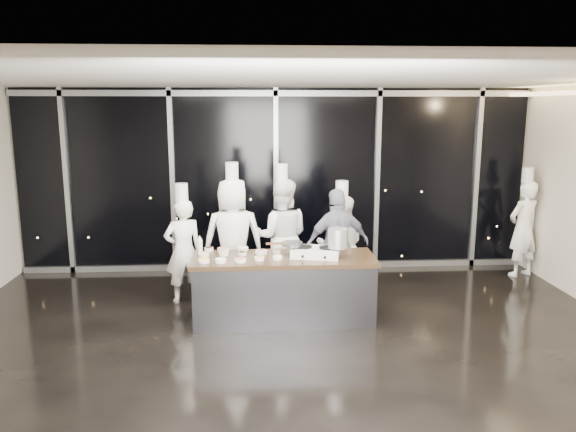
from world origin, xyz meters
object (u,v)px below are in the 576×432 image
Objects in this scene: frying_pan at (291,244)px; stock_pot at (338,238)px; chef_center at (282,236)px; chef_left at (233,238)px; chef_far_left at (184,249)px; chef_right at (341,245)px; guest at (338,244)px; demo_counter at (284,288)px; stove at (315,252)px; chef_side at (523,228)px.

stock_pot is at bearing -1.13° from frying_pan.
chef_left is at bearing 19.88° from chef_center.
chef_far_left reaches higher than chef_right.
frying_pan is at bearing 33.26° from guest.
chef_center reaches higher than chef_right.
demo_counter is 1.29m from chef_left.
demo_counter is at bearing 130.03° from chef_far_left.
demo_counter is 1.26m from guest.
chef_left is (-0.71, 0.97, 0.48)m from demo_counter.
chef_left is at bearing 144.21° from frying_pan.
chef_right is at bearing 76.35° from stove.
stove is 0.96m from guest.
chef_side is at bearing 28.59° from stock_pot.
chef_right is (1.65, 0.05, -0.15)m from chef_left.
frying_pan reaches higher than stove.
chef_left is 0.77m from chef_center.
chef_left reaches higher than guest.
frying_pan is 4.46m from chef_side.
chef_side reaches higher than chef_right.
chef_center reaches higher than demo_counter.
chef_center is (-0.40, 1.19, -0.05)m from stove.
chef_side is (4.17, 0.63, -0.06)m from chef_center.
chef_side is at bearing -166.83° from chef_center.
demo_counter is 1.26m from chef_center.
stove is (0.43, -0.01, 0.51)m from demo_counter.
chef_right is (2.38, 0.17, -0.01)m from chef_far_left.
frying_pan is 1.99× the size of stock_pot.
chef_right is at bearing -125.67° from guest.
frying_pan is 1.13m from chef_center.
chef_left reaches higher than frying_pan.
chef_right is (0.94, 1.02, 0.34)m from demo_counter.
demo_counter is 1.71m from chef_far_left.
stock_pot reaches higher than stove.
stove is at bearing 3.38° from chef_side.
chef_side is (5.64, 0.95, 0.04)m from chef_far_left.
chef_center is (-0.68, 1.26, -0.26)m from stock_pot.
chef_far_left reaches higher than frying_pan.
stove is 0.34m from frying_pan.
guest reaches higher than frying_pan.
chef_center is 1.20× the size of guest.
guest is at bearing 81.30° from stock_pot.
stock_pot is 0.13× the size of chef_center.
chef_far_left is at bearing 7.33° from chef_right.
chef_center is at bearing -13.73° from chef_side.
chef_left is 1.11× the size of chef_side.
stock_pot is (0.61, -0.15, 0.11)m from frying_pan.
chef_left is at bearing 5.13° from chef_right.
demo_counter is 9.47× the size of stock_pot.
chef_far_left reaches higher than stove.
chef_far_left is 2.30m from guest.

